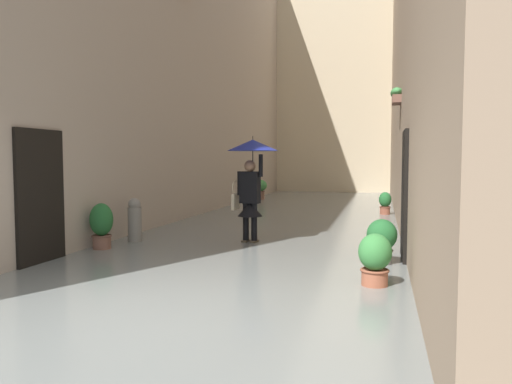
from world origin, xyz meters
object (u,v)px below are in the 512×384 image
(potted_plant_far_left, at_px, (382,240))
(mooring_bollard, at_px, (135,221))
(potted_plant_mid_left, at_px, (375,260))
(potted_plant_near_left, at_px, (385,203))
(potted_plant_far_right, at_px, (102,226))
(potted_plant_near_right, at_px, (259,188))
(person_wading, at_px, (251,169))

(potted_plant_far_left, height_order, mooring_bollard, mooring_bollard)
(potted_plant_far_left, relative_size, potted_plant_mid_left, 1.03)
(potted_plant_mid_left, bearing_deg, mooring_bollard, -26.44)
(potted_plant_mid_left, distance_m, potted_plant_near_left, 8.64)
(potted_plant_far_right, height_order, potted_plant_near_right, potted_plant_far_right)
(potted_plant_far_left, height_order, potted_plant_near_right, potted_plant_near_right)
(potted_plant_far_right, relative_size, potted_plant_near_right, 1.03)
(potted_plant_far_left, distance_m, potted_plant_mid_left, 1.42)
(potted_plant_far_right, bearing_deg, potted_plant_mid_left, 163.47)
(person_wading, xyz_separation_m, potted_plant_near_left, (-2.62, -5.76, -1.12))
(potted_plant_far_right, bearing_deg, person_wading, -150.55)
(potted_plant_far_left, relative_size, mooring_bollard, 0.82)
(potted_plant_near_left, relative_size, mooring_bollard, 0.78)
(potted_plant_far_right, height_order, potted_plant_mid_left, potted_plant_far_right)
(person_wading, xyz_separation_m, potted_plant_far_right, (2.49, 1.41, -1.02))
(person_wading, height_order, potted_plant_near_left, person_wading)
(potted_plant_far_left, distance_m, potted_plant_near_right, 12.60)
(potted_plant_far_left, xyz_separation_m, potted_plant_near_left, (-0.09, -7.22, -0.04))
(potted_plant_mid_left, relative_size, potted_plant_near_right, 0.85)
(potted_plant_far_left, xyz_separation_m, potted_plant_mid_left, (0.09, 1.42, -0.03))
(person_wading, relative_size, potted_plant_mid_left, 2.89)
(potted_plant_mid_left, bearing_deg, potted_plant_far_right, -16.53)
(potted_plant_mid_left, relative_size, potted_plant_near_left, 1.02)
(person_wading, xyz_separation_m, potted_plant_far_left, (-2.53, 1.46, -1.08))
(potted_plant_far_right, distance_m, potted_plant_far_left, 5.02)
(person_wading, distance_m, potted_plant_near_left, 6.43)
(potted_plant_far_right, relative_size, potted_plant_far_left, 1.18)
(potted_plant_far_right, distance_m, potted_plant_near_left, 8.81)
(potted_plant_far_left, relative_size, potted_plant_near_left, 1.05)
(potted_plant_near_right, relative_size, potted_plant_near_left, 1.20)
(potted_plant_far_right, xyz_separation_m, mooring_bollard, (-0.20, -0.89, -0.03))
(potted_plant_near_left, xyz_separation_m, mooring_bollard, (4.92, 6.28, 0.07))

